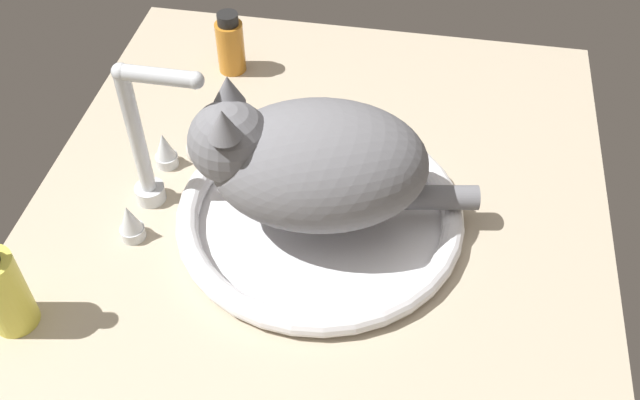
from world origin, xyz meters
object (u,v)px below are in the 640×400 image
Objects in this scene: soap_pump_bottle at (2,290)px; cat at (305,162)px; faucet at (147,151)px; amber_bottle at (230,44)px; sink_basin at (320,214)px.

cat is at bearing -54.99° from soap_pump_bottle.
faucet is 30.77cm from amber_bottle.
faucet is 20.63cm from cat.
faucet is (0.00, 22.37, 7.56)cm from sink_basin.
cat is 3.51× the size of amber_bottle.
faucet reaches higher than cat.
amber_bottle is 0.65× the size of soap_pump_bottle.
soap_pump_bottle is (-21.58, 9.82, -2.96)cm from faucet.
amber_bottle is at bearing 33.25° from sink_basin.
cat is (-0.31, 1.82, 9.41)cm from sink_basin.
soap_pump_bottle reaches higher than sink_basin.
sink_basin is at bearing -56.16° from soap_pump_bottle.
soap_pump_bottle is at bearing 166.73° from amber_bottle.
cat reaches higher than sink_basin.
amber_bottle reaches higher than sink_basin.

